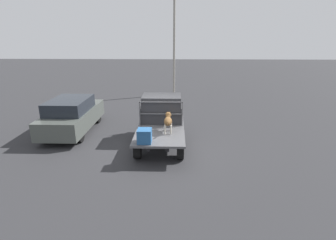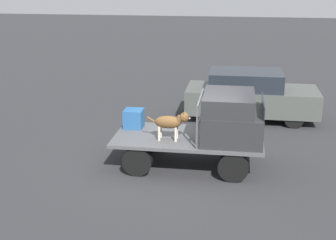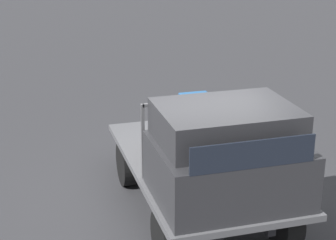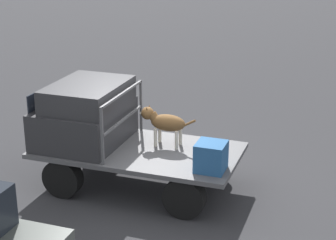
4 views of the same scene
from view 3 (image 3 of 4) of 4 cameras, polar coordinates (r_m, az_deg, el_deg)
ground_plane at (r=8.04m, az=3.01°, el=-9.15°), size 80.00×80.00×0.00m
flatbed_truck at (r=7.79m, az=3.08°, el=-5.65°), size 3.56×1.84×0.75m
truck_cab at (r=6.63m, az=6.03°, el=-3.58°), size 1.39×1.72×1.10m
truck_headboard at (r=7.22m, az=3.91°, el=-0.42°), size 0.04×1.72×1.00m
dog at (r=7.77m, az=0.17°, el=-0.49°), size 1.06×0.30×0.71m
cargo_crate at (r=9.03m, az=2.91°, el=1.05°), size 0.47×0.47×0.47m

